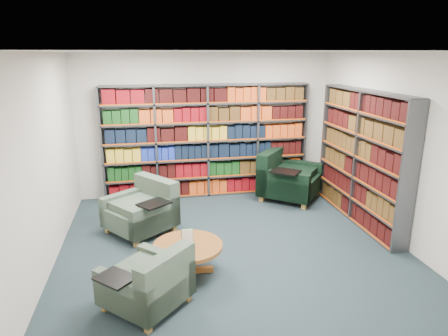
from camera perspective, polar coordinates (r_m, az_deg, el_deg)
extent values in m
cube|color=black|center=(6.08, 1.10, -11.16)|extent=(5.00, 5.00, 0.01)
cube|color=white|center=(5.41, 1.26, 16.35)|extent=(5.00, 5.00, 0.01)
cube|color=beige|center=(7.99, -2.62, 6.14)|extent=(5.00, 0.01, 2.80)
cube|color=beige|center=(3.31, 10.43, -8.87)|extent=(5.00, 0.01, 2.80)
cube|color=beige|center=(5.63, -24.61, 0.41)|extent=(0.01, 5.00, 2.80)
cube|color=beige|center=(6.57, 23.09, 2.66)|extent=(0.01, 5.00, 2.80)
cube|color=#47494F|center=(7.89, -2.41, 3.79)|extent=(4.00, 0.28, 2.20)
cube|color=silver|center=(8.02, -2.55, 3.99)|extent=(4.00, 0.02, 2.20)
cube|color=#D84C0A|center=(7.77, -2.27, 3.59)|extent=(4.00, 0.01, 2.20)
cube|color=maroon|center=(8.14, -2.34, -2.56)|extent=(3.88, 0.21, 0.29)
cube|color=#0F3912|center=(8.03, -2.37, -0.08)|extent=(3.88, 0.21, 0.29)
cube|color=gold|center=(7.93, -2.40, 2.46)|extent=(3.88, 0.21, 0.29)
cube|color=black|center=(7.86, -2.43, 5.06)|extent=(3.88, 0.21, 0.29)
cube|color=#0F3912|center=(7.79, -2.46, 7.71)|extent=(3.88, 0.21, 0.29)
cube|color=maroon|center=(7.75, -2.49, 10.39)|extent=(3.88, 0.21, 0.29)
cube|color=#47494F|center=(7.04, 19.04, 1.40)|extent=(0.28, 2.50, 2.20)
cube|color=silver|center=(7.11, 19.95, 1.44)|extent=(0.02, 2.50, 2.20)
cube|color=#D84C0A|center=(6.98, 18.12, 1.35)|extent=(0.02, 2.50, 2.20)
cube|color=#432C11|center=(7.32, 18.39, -5.60)|extent=(0.21, 2.38, 0.29)
cube|color=black|center=(7.20, 18.64, -2.88)|extent=(0.21, 2.38, 0.29)
cube|color=#432C11|center=(7.09, 18.90, -0.08)|extent=(0.21, 2.38, 0.29)
cube|color=#432C11|center=(7.00, 19.17, 2.81)|extent=(0.21, 2.38, 0.29)
cube|color=black|center=(6.93, 19.45, 5.75)|extent=(0.21, 2.38, 0.29)
cube|color=#432C11|center=(6.88, 19.74, 8.75)|extent=(0.21, 2.38, 0.29)
cube|color=#012730|center=(6.58, -11.87, -6.76)|extent=(1.28, 1.28, 0.32)
cube|color=#012730|center=(6.71, -9.57, -4.33)|extent=(0.72, 0.84, 0.73)
cube|color=#012730|center=(6.84, -13.87, -5.26)|extent=(0.80, 0.67, 0.49)
cube|color=#012730|center=(6.27, -9.76, -7.03)|extent=(0.80, 0.67, 0.49)
cube|color=black|center=(6.10, -9.94, -5.02)|extent=(0.56, 0.54, 0.03)
cube|color=olive|center=(6.76, -16.25, -8.41)|extent=(0.10, 0.10, 0.10)
cube|color=olive|center=(6.19, -12.40, -10.47)|extent=(0.10, 0.10, 0.10)
cube|color=olive|center=(7.15, -11.22, -6.69)|extent=(0.10, 0.10, 0.10)
cube|color=olive|center=(6.61, -7.17, -8.42)|extent=(0.10, 0.10, 0.10)
cube|color=black|center=(7.98, 9.41, -2.25)|extent=(1.45, 1.45, 0.37)
cube|color=black|center=(8.04, 6.78, -0.29)|extent=(0.82, 0.95, 0.83)
cube|color=black|center=(7.56, 8.38, -2.52)|extent=(0.90, 0.77, 0.55)
cube|color=black|center=(8.35, 10.40, -0.81)|extent=(0.90, 0.77, 0.55)
cube|color=black|center=(7.40, 8.74, -0.52)|extent=(0.64, 0.62, 0.03)
cube|color=olive|center=(7.56, 11.34, -5.33)|extent=(0.11, 0.11, 0.11)
cube|color=olive|center=(8.33, 13.04, -3.40)|extent=(0.11, 0.11, 0.11)
cube|color=olive|center=(7.82, 5.38, -4.35)|extent=(0.11, 0.11, 0.11)
cube|color=olive|center=(8.57, 7.56, -2.58)|extent=(0.11, 0.11, 0.11)
cube|color=#012730|center=(4.79, -11.07, -16.39)|extent=(1.14, 1.14, 0.29)
cube|color=#012730|center=(4.51, -8.22, -15.78)|extent=(0.69, 0.70, 0.64)
cube|color=#012730|center=(4.96, -8.33, -14.04)|extent=(0.66, 0.65, 0.43)
cube|color=#012730|center=(4.56, -14.21, -17.38)|extent=(0.66, 0.65, 0.43)
cube|color=black|center=(4.44, -15.26, -14.90)|extent=(0.49, 0.49, 0.02)
cube|color=olive|center=(5.29, -11.08, -15.41)|extent=(0.09, 0.09, 0.09)
cube|color=olive|center=(4.92, -16.69, -18.47)|extent=(0.09, 0.09, 0.09)
cube|color=olive|center=(4.91, -5.22, -17.85)|extent=(0.09, 0.09, 0.09)
cube|color=olive|center=(4.51, -10.79, -21.57)|extent=(0.09, 0.09, 0.09)
cylinder|color=#935E29|center=(5.23, -5.21, -11.05)|extent=(0.90, 0.90, 0.05)
cylinder|color=#935E29|center=(5.33, -5.15, -12.96)|extent=(0.12, 0.12, 0.36)
cube|color=#935E29|center=(5.41, -5.11, -14.44)|extent=(0.65, 0.08, 0.06)
cube|color=#935E29|center=(5.41, -5.11, -14.44)|extent=(0.08, 0.65, 0.06)
cube|color=black|center=(5.22, -5.22, -10.76)|extent=(0.10, 0.05, 0.01)
cube|color=white|center=(5.17, -5.25, -9.72)|extent=(0.14, 0.01, 0.20)
cube|color=#145926|center=(5.18, -5.26, -9.69)|extent=(0.15, 0.00, 0.21)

